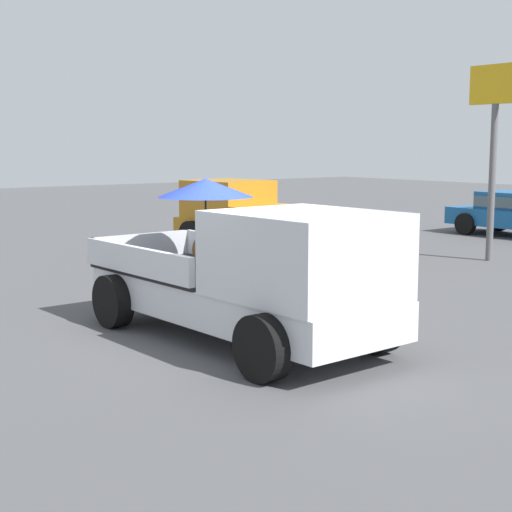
% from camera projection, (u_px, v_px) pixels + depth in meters
% --- Properties ---
extents(ground_plane, '(80.00, 80.00, 0.00)m').
position_uv_depth(ground_plane, '(236.00, 339.00, 10.93)').
color(ground_plane, '#4C4C4F').
extents(pickup_truck_main, '(5.13, 2.43, 2.22)m').
position_uv_depth(pickup_truck_main, '(256.00, 274.00, 10.48)').
color(pickup_truck_main, black).
rests_on(pickup_truck_main, ground).
extents(pickup_truck_red, '(5.01, 2.72, 1.80)m').
position_uv_depth(pickup_truck_red, '(255.00, 217.00, 19.82)').
color(pickup_truck_red, black).
rests_on(pickup_truck_red, ground).
extents(motel_sign, '(1.40, 0.16, 4.56)m').
position_uv_depth(motel_sign, '(495.00, 122.00, 17.88)').
color(motel_sign, '#59595B').
rests_on(motel_sign, ground).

